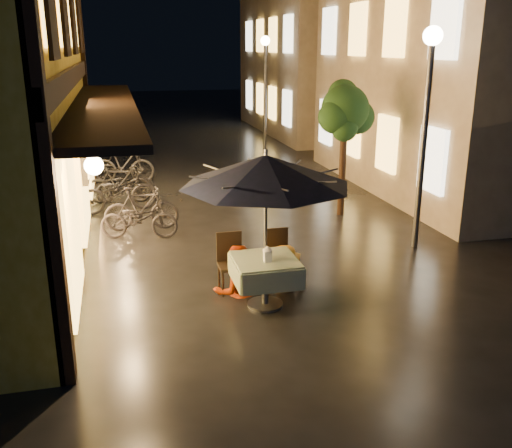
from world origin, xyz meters
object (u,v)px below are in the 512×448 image
object	(u,v)px
streetlamp_near	(427,99)
table_lantern	(267,253)
cafe_table	(265,270)
patio_umbrella	(266,170)
person_orange	(236,246)
person_yellow	(285,247)
bicycle_0	(139,219)

from	to	relation	value
streetlamp_near	table_lantern	size ratio (longest dim) A/B	16.92
cafe_table	patio_umbrella	xyz separation A→B (m)	(0.00, -0.00, 1.56)
person_orange	person_yellow	distance (m)	0.81
streetlamp_near	table_lantern	distance (m)	4.62
patio_umbrella	person_orange	distance (m)	1.51
bicycle_0	table_lantern	bearing A→B (deg)	-143.60
cafe_table	person_orange	size ratio (longest dim) A/B	0.62
streetlamp_near	person_orange	distance (m)	4.68
streetlamp_near	bicycle_0	xyz separation A→B (m)	(-5.36, 1.86, -2.49)
cafe_table	patio_umbrella	world-z (taller)	patio_umbrella
table_lantern	person_yellow	world-z (taller)	person_yellow
table_lantern	patio_umbrella	bearing A→B (deg)	90.00
streetlamp_near	patio_umbrella	bearing A→B (deg)	-152.04
cafe_table	table_lantern	bearing A→B (deg)	-90.00
patio_umbrella	person_orange	size ratio (longest dim) A/B	1.60
cafe_table	patio_umbrella	size ratio (longest dim) A/B	0.39
person_yellow	person_orange	bearing A→B (deg)	-4.17
patio_umbrella	table_lantern	xyz separation A→B (m)	(-0.00, -0.12, -1.23)
cafe_table	person_orange	world-z (taller)	person_orange
cafe_table	person_yellow	bearing A→B (deg)	49.62
person_yellow	bicycle_0	xyz separation A→B (m)	(-2.21, 3.23, -0.31)
person_yellow	bicycle_0	distance (m)	3.93
table_lantern	person_orange	bearing A→B (deg)	114.88
cafe_table	bicycle_0	size ratio (longest dim) A/B	0.62
table_lantern	person_yellow	bearing A→B (deg)	55.11
streetlamp_near	person_orange	bearing A→B (deg)	-161.47
person_orange	person_yellow	world-z (taller)	person_orange
table_lantern	bicycle_0	xyz separation A→B (m)	(-1.74, 3.91, -0.50)
streetlamp_near	person_yellow	size ratio (longest dim) A/B	2.88
streetlamp_near	bicycle_0	world-z (taller)	streetlamp_near
streetlamp_near	cafe_table	distance (m)	4.72
patio_umbrella	table_lantern	world-z (taller)	patio_umbrella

